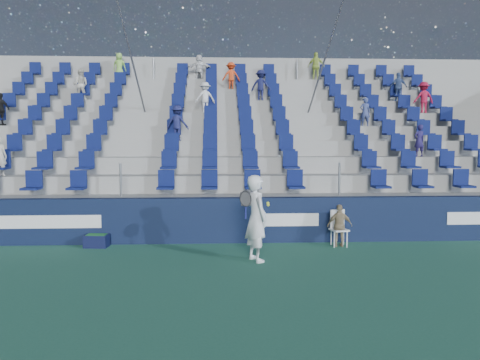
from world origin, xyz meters
name	(u,v)px	position (x,y,z in m)	size (l,w,h in m)	color
ground	(237,276)	(0.00, 0.00, 0.00)	(70.00, 70.00, 0.00)	#2D6A51
sponsor_wall	(232,220)	(0.00, 3.15, 0.60)	(24.00, 0.32, 1.20)	#0E1936
grandstand	(227,156)	(0.00, 8.24, 2.14)	(24.00, 8.17, 6.63)	#969691
tennis_player	(256,218)	(0.48, 1.20, 0.98)	(0.76, 0.84, 1.95)	white
line_judge_chair	(338,225)	(2.74, 2.65, 0.53)	(0.49, 0.50, 0.92)	white
line_judge	(340,226)	(2.74, 2.50, 0.54)	(0.64, 0.27, 1.09)	tan
ball_bin	(97,240)	(-3.47, 2.75, 0.18)	(0.62, 0.44, 0.33)	#0E1234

